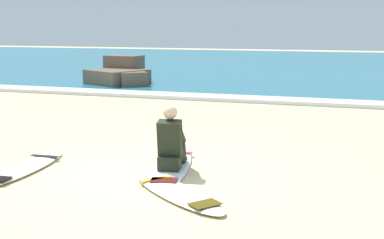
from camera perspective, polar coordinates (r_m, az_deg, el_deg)
ground_plane at (r=7.57m, az=-4.23°, el=-6.14°), size 80.00×80.00×0.00m
sea at (r=28.35m, az=12.39°, el=5.97°), size 80.00×28.00×0.10m
breaking_foam at (r=14.85m, az=7.07°, el=2.25°), size 80.00×0.90×0.11m
surfboard_main at (r=7.84m, az=-2.21°, el=-5.26°), size 1.05×2.65×0.08m
surfer_seated at (r=7.57m, az=-2.36°, el=-2.70°), size 0.44×0.74×0.95m
surfboard_spare_near at (r=8.15m, az=-18.27°, el=-5.17°), size 0.65×2.14×0.08m
surfboard_spare_far at (r=6.66m, az=-1.69°, el=-8.13°), size 1.89×1.67×0.08m
rock_outcrop_distant at (r=18.76m, az=-7.85°, el=4.90°), size 2.55×2.62×1.05m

